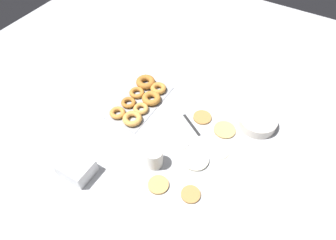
{
  "coord_description": "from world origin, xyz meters",
  "views": [
    {
      "loc": [
        0.76,
        0.4,
        1.17
      ],
      "look_at": [
        -0.06,
        -0.09,
        0.04
      ],
      "focal_mm": 32.0,
      "sensor_mm": 36.0,
      "label": 1
    }
  ],
  "objects_px": {
    "pancake_0": "(191,194)",
    "batter_bowl": "(258,121)",
    "pancake_2": "(202,117)",
    "pancake_3": "(180,142)",
    "pancake_6": "(158,185)",
    "paper_cup": "(154,158)",
    "pancake_4": "(225,130)",
    "donut_tray": "(141,99)",
    "spatula": "(203,141)",
    "pancake_5": "(220,151)",
    "pancake_1": "(196,160)",
    "container_stack": "(76,168)"
  },
  "relations": [
    {
      "from": "pancake_4",
      "to": "spatula",
      "type": "height_order",
      "value": "pancake_4"
    },
    {
      "from": "pancake_6",
      "to": "pancake_1",
      "type": "bearing_deg",
      "value": 157.8
    },
    {
      "from": "donut_tray",
      "to": "paper_cup",
      "type": "relative_size",
      "value": 3.86
    },
    {
      "from": "pancake_5",
      "to": "spatula",
      "type": "height_order",
      "value": "pancake_5"
    },
    {
      "from": "pancake_2",
      "to": "pancake_6",
      "type": "distance_m",
      "value": 0.44
    },
    {
      "from": "donut_tray",
      "to": "paper_cup",
      "type": "bearing_deg",
      "value": 42.88
    },
    {
      "from": "pancake_5",
      "to": "pancake_6",
      "type": "xyz_separation_m",
      "value": [
        0.3,
        -0.16,
        0.0
      ]
    },
    {
      "from": "pancake_0",
      "to": "batter_bowl",
      "type": "relative_size",
      "value": 0.44
    },
    {
      "from": "pancake_2",
      "to": "pancake_5",
      "type": "bearing_deg",
      "value": 49.03
    },
    {
      "from": "pancake_1",
      "to": "pancake_3",
      "type": "xyz_separation_m",
      "value": [
        -0.05,
        -0.11,
        -0.0
      ]
    },
    {
      "from": "donut_tray",
      "to": "spatula",
      "type": "bearing_deg",
      "value": 80.85
    },
    {
      "from": "container_stack",
      "to": "pancake_1",
      "type": "bearing_deg",
      "value": 127.65
    },
    {
      "from": "pancake_0",
      "to": "pancake_2",
      "type": "xyz_separation_m",
      "value": [
        -0.41,
        -0.15,
        -0.0
      ]
    },
    {
      "from": "pancake_6",
      "to": "paper_cup",
      "type": "bearing_deg",
      "value": -138.85
    },
    {
      "from": "pancake_3",
      "to": "pancake_5",
      "type": "distance_m",
      "value": 0.2
    },
    {
      "from": "pancake_0",
      "to": "spatula",
      "type": "relative_size",
      "value": 0.32
    },
    {
      "from": "pancake_0",
      "to": "container_stack",
      "type": "height_order",
      "value": "container_stack"
    },
    {
      "from": "pancake_4",
      "to": "donut_tray",
      "type": "relative_size",
      "value": 0.29
    },
    {
      "from": "pancake_0",
      "to": "pancake_6",
      "type": "xyz_separation_m",
      "value": [
        0.03,
        -0.14,
        0.0
      ]
    },
    {
      "from": "pancake_0",
      "to": "pancake_5",
      "type": "relative_size",
      "value": 0.98
    },
    {
      "from": "pancake_2",
      "to": "pancake_6",
      "type": "xyz_separation_m",
      "value": [
        0.44,
        0.01,
        0.0
      ]
    },
    {
      "from": "donut_tray",
      "to": "pancake_6",
      "type": "bearing_deg",
      "value": 42.5
    },
    {
      "from": "paper_cup",
      "to": "pancake_2",
      "type": "bearing_deg",
      "value": 169.92
    },
    {
      "from": "pancake_1",
      "to": "paper_cup",
      "type": "bearing_deg",
      "value": -54.31
    },
    {
      "from": "batter_bowl",
      "to": "spatula",
      "type": "relative_size",
      "value": 0.71
    },
    {
      "from": "pancake_2",
      "to": "donut_tray",
      "type": "bearing_deg",
      "value": -79.72
    },
    {
      "from": "pancake_5",
      "to": "paper_cup",
      "type": "relative_size",
      "value": 0.86
    },
    {
      "from": "pancake_5",
      "to": "pancake_4",
      "type": "bearing_deg",
      "value": -165.17
    },
    {
      "from": "paper_cup",
      "to": "spatula",
      "type": "height_order",
      "value": "paper_cup"
    },
    {
      "from": "pancake_2",
      "to": "pancake_4",
      "type": "distance_m",
      "value": 0.13
    },
    {
      "from": "pancake_3",
      "to": "spatula",
      "type": "distance_m",
      "value": 0.12
    },
    {
      "from": "pancake_1",
      "to": "donut_tray",
      "type": "height_order",
      "value": "donut_tray"
    },
    {
      "from": "pancake_2",
      "to": "pancake_3",
      "type": "bearing_deg",
      "value": -6.46
    },
    {
      "from": "pancake_4",
      "to": "batter_bowl",
      "type": "height_order",
      "value": "batter_bowl"
    },
    {
      "from": "pancake_4",
      "to": "container_stack",
      "type": "height_order",
      "value": "container_stack"
    },
    {
      "from": "pancake_3",
      "to": "batter_bowl",
      "type": "height_order",
      "value": "batter_bowl"
    },
    {
      "from": "pancake_0",
      "to": "pancake_1",
      "type": "bearing_deg",
      "value": -159.33
    },
    {
      "from": "pancake_5",
      "to": "paper_cup",
      "type": "height_order",
      "value": "paper_cup"
    },
    {
      "from": "pancake_5",
      "to": "batter_bowl",
      "type": "distance_m",
      "value": 0.26
    },
    {
      "from": "pancake_1",
      "to": "pancake_6",
      "type": "height_order",
      "value": "pancake_1"
    },
    {
      "from": "pancake_2",
      "to": "paper_cup",
      "type": "xyz_separation_m",
      "value": [
        0.36,
        -0.06,
        0.04
      ]
    },
    {
      "from": "donut_tray",
      "to": "batter_bowl",
      "type": "relative_size",
      "value": 2.02
    },
    {
      "from": "pancake_1",
      "to": "pancake_6",
      "type": "relative_size",
      "value": 1.32
    },
    {
      "from": "pancake_2",
      "to": "container_stack",
      "type": "xyz_separation_m",
      "value": [
        0.57,
        -0.33,
        0.03
      ]
    },
    {
      "from": "pancake_6",
      "to": "batter_bowl",
      "type": "xyz_separation_m",
      "value": [
        -0.54,
        0.24,
        0.02
      ]
    },
    {
      "from": "pancake_4",
      "to": "donut_tray",
      "type": "xyz_separation_m",
      "value": [
        0.05,
        -0.47,
        0.01
      ]
    },
    {
      "from": "pancake_1",
      "to": "batter_bowl",
      "type": "bearing_deg",
      "value": 154.59
    },
    {
      "from": "pancake_3",
      "to": "spatula",
      "type": "relative_size",
      "value": 0.33
    },
    {
      "from": "spatula",
      "to": "pancake_5",
      "type": "bearing_deg",
      "value": 20.88
    },
    {
      "from": "pancake_3",
      "to": "container_stack",
      "type": "height_order",
      "value": "container_stack"
    }
  ]
}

